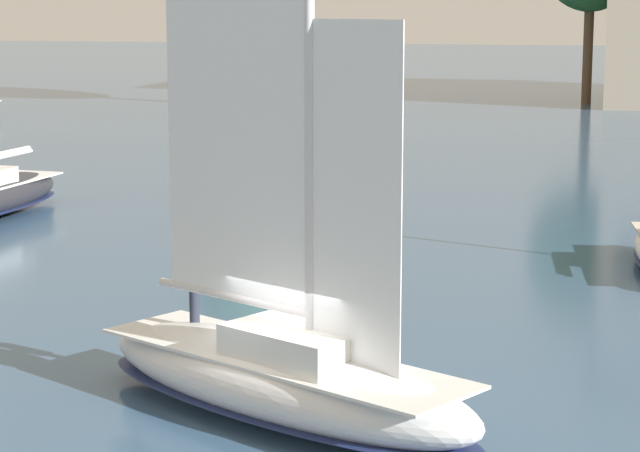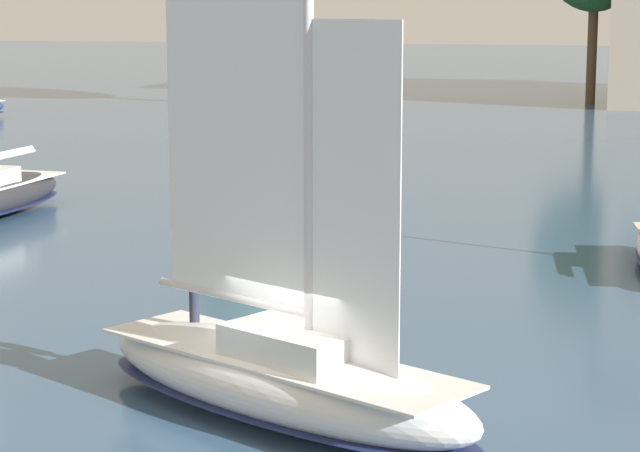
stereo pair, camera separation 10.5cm
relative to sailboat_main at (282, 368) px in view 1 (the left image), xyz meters
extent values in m
plane|color=#385675|center=(-0.01, 0.00, -0.99)|extent=(400.00, 400.00, 0.00)
cylinder|color=brown|center=(-20.37, 66.04, 4.06)|extent=(0.81, 0.81, 10.09)
cylinder|color=brown|center=(3.25, 73.96, 3.50)|extent=(0.72, 0.72, 8.98)
ellipsoid|color=silver|center=(-0.01, 0.00, -0.24)|extent=(8.92, 6.34, 1.50)
ellipsoid|color=#19234C|center=(-0.01, 0.00, -0.65)|extent=(9.01, 6.41, 0.18)
cube|color=silver|center=(-0.01, 0.00, 0.20)|extent=(7.81, 5.50, 0.06)
cube|color=silver|center=(0.38, -0.21, 0.54)|extent=(2.99, 2.69, 0.62)
cylinder|color=silver|center=(0.61, -0.33, 5.74)|extent=(0.18, 0.18, 11.01)
cylinder|color=silver|center=(-1.13, 0.61, 1.11)|extent=(3.56, 2.01, 0.15)
cube|color=white|center=(-0.99, 0.53, 5.63)|extent=(3.22, 1.75, 9.03)
cube|color=white|center=(1.55, -0.84, 3.26)|extent=(1.72, 0.94, 6.05)
cylinder|color=#232838|center=(-2.19, 1.52, 0.66)|extent=(0.27, 0.27, 0.85)
cylinder|color=#262628|center=(-2.19, 1.52, 1.41)|extent=(0.46, 0.46, 0.65)
sphere|color=tan|center=(-2.19, 1.52, 1.85)|extent=(0.24, 0.24, 0.24)
cylinder|color=silver|center=(-15.83, 19.80, 1.02)|extent=(0.36, 3.79, 0.14)
cylinder|color=silver|center=(-15.83, 19.80, 1.12)|extent=(0.43, 3.41, 0.23)
cylinder|color=green|center=(-2.66, 9.82, -0.62)|extent=(0.97, 0.97, 0.73)
cone|color=green|center=(-2.66, 9.82, 0.19)|extent=(0.73, 0.73, 0.89)
sphere|color=#F2F266|center=(-2.66, 9.82, 0.71)|extent=(0.16, 0.16, 0.16)
camera|label=1|loc=(5.82, -21.09, 6.58)|focal=70.00mm
camera|label=2|loc=(5.92, -21.07, 6.58)|focal=70.00mm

